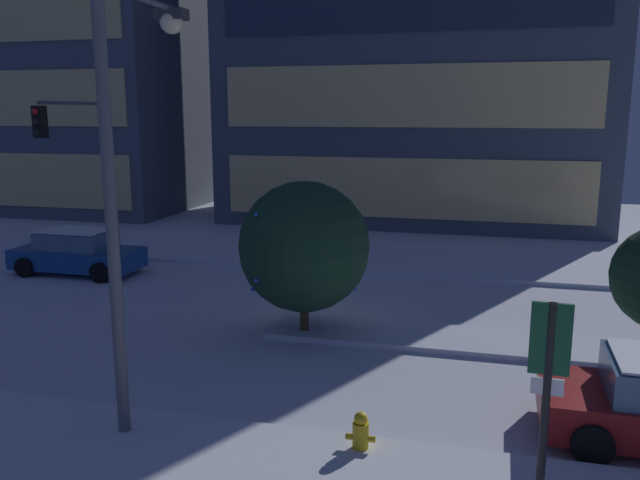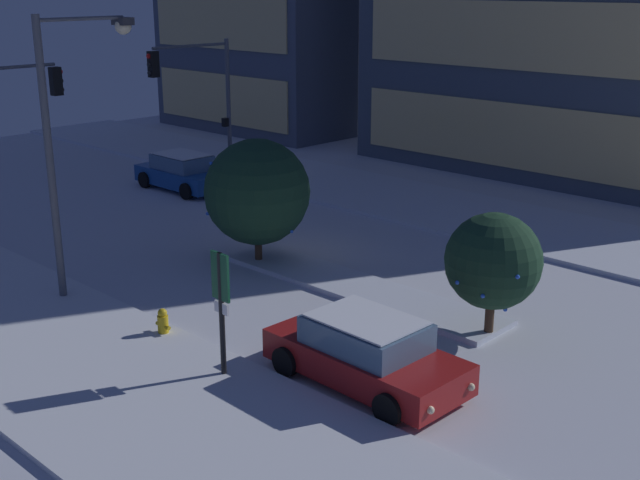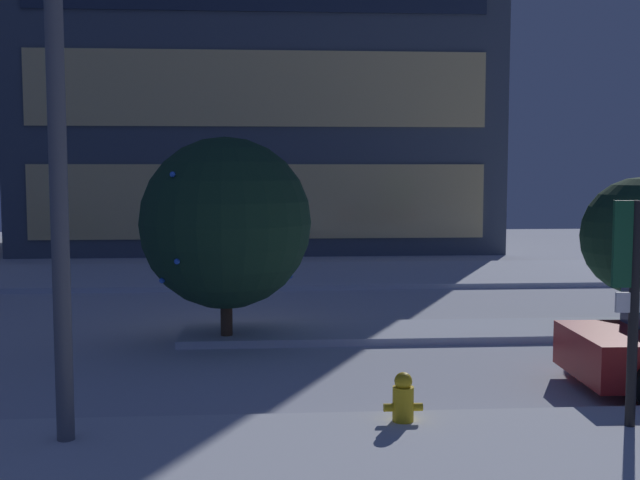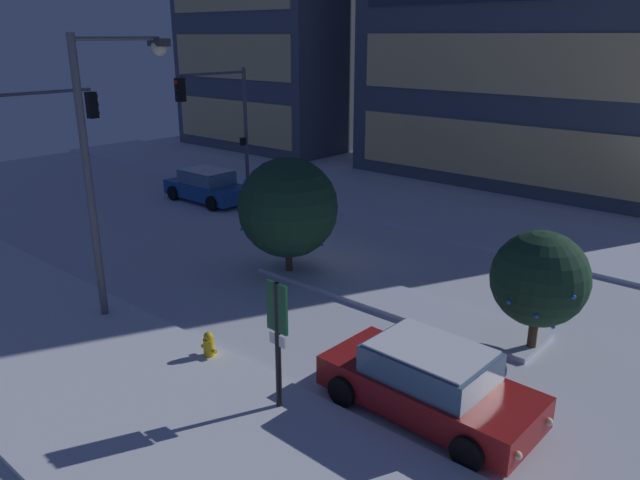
{
  "view_description": "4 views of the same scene",
  "coord_description": "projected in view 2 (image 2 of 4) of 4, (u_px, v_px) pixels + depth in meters",
  "views": [
    {
      "loc": [
        4.05,
        -15.18,
        5.39
      ],
      "look_at": [
        0.15,
        0.17,
        2.23
      ],
      "focal_mm": 36.18,
      "sensor_mm": 36.0,
      "label": 1
    },
    {
      "loc": [
        17.47,
        -16.31,
        8.12
      ],
      "look_at": [
        2.74,
        -0.9,
        1.39
      ],
      "focal_mm": 45.93,
      "sensor_mm": 36.0,
      "label": 2
    },
    {
      "loc": [
        0.67,
        -15.36,
        3.23
      ],
      "look_at": [
        1.67,
        -1.34,
        1.96
      ],
      "focal_mm": 44.88,
      "sensor_mm": 36.0,
      "label": 3
    },
    {
      "loc": [
        12.67,
        -13.82,
        7.33
      ],
      "look_at": [
        0.55,
        0.17,
        1.07
      ],
      "focal_mm": 34.09,
      "sensor_mm": 36.0,
      "label": 4
    }
  ],
  "objects": [
    {
      "name": "parking_info_sign",
      "position": [
        221.0,
        300.0,
        16.98
      ],
      "size": [
        0.55,
        0.12,
        2.85
      ],
      "rotation": [
        0.0,
        0.0,
        1.52
      ],
      "color": "black",
      "rests_on": "ground"
    },
    {
      "name": "car_near",
      "position": [
        366.0,
        353.0,
        17.13
      ],
      "size": [
        4.54,
        2.22,
        1.49
      ],
      "rotation": [
        0.0,
        0.0,
        -0.03
      ],
      "color": "maroon",
      "rests_on": "ground"
    },
    {
      "name": "median_strip",
      "position": [
        357.0,
        287.0,
        22.59
      ],
      "size": [
        9.0,
        1.8,
        0.14
      ],
      "primitive_type": "cube",
      "color": "silver",
      "rests_on": "ground"
    },
    {
      "name": "street_lamp_arched",
      "position": [
        73.0,
        116.0,
        20.98
      ],
      "size": [
        0.56,
        2.81,
        7.39
      ],
      "rotation": [
        0.0,
        0.0,
        1.6
      ],
      "color": "#565960",
      "rests_on": "ground"
    },
    {
      "name": "traffic_light_corner_far_left",
      "position": [
        199.0,
        87.0,
        33.55
      ],
      "size": [
        0.32,
        4.1,
        5.88
      ],
      "rotation": [
        0.0,
        0.0,
        -1.57
      ],
      "color": "#565960",
      "rests_on": "ground"
    },
    {
      "name": "ground",
      "position": [
        276.0,
        258.0,
        25.2
      ],
      "size": [
        52.0,
        52.0,
        0.0
      ],
      "primitive_type": "plane",
      "color": "silver"
    },
    {
      "name": "fire_hydrant",
      "position": [
        163.0,
        324.0,
        19.45
      ],
      "size": [
        0.48,
        0.26,
        0.75
      ],
      "color": "gold",
      "rests_on": "ground"
    },
    {
      "name": "decorated_tree_median",
      "position": [
        257.0,
        192.0,
        24.06
      ],
      "size": [
        3.14,
        3.14,
        3.8
      ],
      "color": "#473323",
      "rests_on": "ground"
    },
    {
      "name": "car_far",
      "position": [
        183.0,
        172.0,
        33.34
      ],
      "size": [
        4.36,
        2.02,
        1.49
      ],
      "rotation": [
        0.0,
        0.0,
        3.14
      ],
      "color": "#19478C",
      "rests_on": "ground"
    },
    {
      "name": "curb_strip_far",
      "position": [
        433.0,
        206.0,
        30.76
      ],
      "size": [
        52.0,
        5.2,
        0.14
      ],
      "primitive_type": "cube",
      "color": "silver",
      "rests_on": "ground"
    },
    {
      "name": "decorated_tree_left_of_median",
      "position": [
        493.0,
        261.0,
        19.05
      ],
      "size": [
        2.29,
        2.29,
        3.06
      ],
      "color": "#473323",
      "rests_on": "ground"
    },
    {
      "name": "curb_strip_near",
      "position": [
        30.0,
        334.0,
        19.59
      ],
      "size": [
        52.0,
        5.2,
        0.14
      ],
      "primitive_type": "cube",
      "color": "silver",
      "rests_on": "ground"
    }
  ]
}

